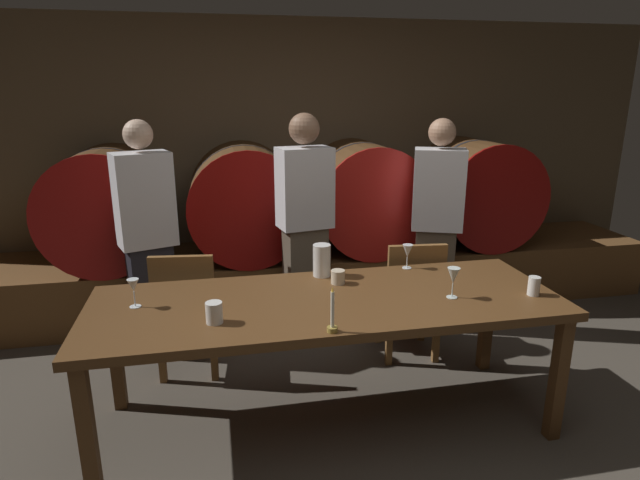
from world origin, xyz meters
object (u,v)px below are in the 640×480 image
(wine_barrel_center_right, at_px, (363,196))
(chair_left, at_px, (187,307))
(guest_right, at_px, (436,225))
(pitcher, at_px, (322,260))
(wine_barrel_far_left, at_px, (109,206))
(guest_left, at_px, (148,238))
(wine_glass_center, at_px, (408,252))
(cup_center, at_px, (338,277))
(wine_glass_right, at_px, (453,276))
(candle_center, at_px, (332,319))
(cup_left, at_px, (214,313))
(wine_barrel_center_left, at_px, (245,201))
(wine_barrel_far_right, at_px, (474,191))
(guest_center, at_px, (305,228))
(chair_right, at_px, (411,294))
(wine_glass_left, at_px, (133,287))
(cup_right, at_px, (534,286))
(dining_table, at_px, (327,310))

(wine_barrel_center_right, xyz_separation_m, chair_left, (-1.50, -1.08, -0.48))
(guest_right, relative_size, pitcher, 8.43)
(wine_barrel_far_left, distance_m, guest_left, 0.76)
(wine_glass_center, height_order, cup_center, wine_glass_center)
(wine_barrel_center_right, bearing_deg, wine_glass_right, -90.91)
(candle_center, relative_size, cup_left, 2.12)
(wine_barrel_center_left, height_order, wine_barrel_far_right, same)
(wine_barrel_far_left, bearing_deg, wine_barrel_far_right, 0.00)
(wine_barrel_center_right, relative_size, guest_center, 0.55)
(chair_right, height_order, wine_glass_left, wine_glass_left)
(chair_left, relative_size, cup_right, 8.26)
(chair_left, xyz_separation_m, wine_glass_center, (1.40, -0.32, 0.40))
(wine_glass_left, relative_size, cup_center, 1.90)
(wine_barrel_far_right, xyz_separation_m, cup_left, (-2.39, -1.98, -0.14))
(pitcher, bearing_deg, wine_barrel_center_right, 65.04)
(guest_left, xyz_separation_m, wine_glass_left, (0.04, -1.04, 0.03))
(guest_center, relative_size, wine_glass_right, 9.96)
(wine_barrel_far_left, xyz_separation_m, chair_left, (0.62, -1.08, -0.48))
(chair_left, distance_m, guest_left, 0.62)
(chair_right, xyz_separation_m, candle_center, (-0.81, -1.04, 0.35))
(guest_center, relative_size, cup_center, 20.96)
(wine_barrel_far_right, xyz_separation_m, guest_center, (-1.71, -0.70, -0.08))
(wine_barrel_far_right, height_order, guest_center, guest_center)
(wine_barrel_center_right, relative_size, guest_right, 0.56)
(candle_center, bearing_deg, chair_left, 123.28)
(wine_barrel_far_left, height_order, wine_barrel_center_right, same)
(wine_barrel_center_left, height_order, guest_left, guest_left)
(dining_table, height_order, chair_left, chair_left)
(chair_left, height_order, candle_center, candle_center)
(wine_barrel_far_right, height_order, pitcher, wine_barrel_far_right)
(wine_barrel_center_right, xyz_separation_m, wine_glass_center, (-0.10, -1.40, -0.08))
(guest_right, relative_size, wine_glass_left, 10.74)
(wine_barrel_center_left, bearing_deg, guest_left, -138.21)
(wine_barrel_far_left, distance_m, dining_table, 2.30)
(pitcher, bearing_deg, dining_table, -97.21)
(chair_right, xyz_separation_m, cup_center, (-0.63, -0.43, 0.33))
(dining_table, relative_size, guest_left, 1.52)
(guest_right, bearing_deg, chair_right, 72.22)
(wine_barrel_far_left, relative_size, wine_barrel_center_left, 1.00)
(wine_glass_right, distance_m, cup_left, 1.29)
(guest_right, xyz_separation_m, wine_glass_right, (-0.42, -1.20, 0.04))
(wine_barrel_far_left, bearing_deg, wine_glass_center, -34.60)
(chair_left, height_order, pitcher, pitcher)
(dining_table, xyz_separation_m, chair_right, (0.75, 0.64, -0.22))
(wine_glass_left, relative_size, wine_glass_center, 1.00)
(pitcher, distance_m, cup_right, 1.22)
(cup_left, bearing_deg, wine_barrel_center_right, 56.37)
(chair_left, distance_m, chair_right, 1.54)
(cup_center, bearing_deg, chair_left, 151.27)
(guest_left, relative_size, wine_glass_left, 10.83)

